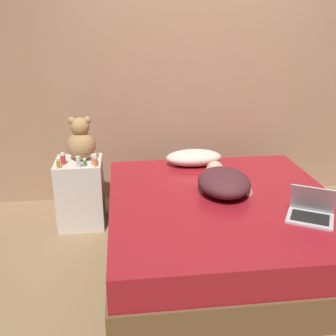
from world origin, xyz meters
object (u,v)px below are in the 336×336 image
bottle_amber (58,163)px  bottle_white (78,162)px  teddy_bear (81,141)px  bottle_green (85,162)px  bottle_orange (95,162)px  bottle_pink (94,159)px  person_lying (223,181)px  bottle_red (63,159)px  laptop (311,211)px  pillow (194,158)px

bottle_amber → bottle_white: 0.17m
teddy_bear → bottle_green: (0.04, -0.18, -0.14)m
teddy_bear → bottle_orange: size_ratio=4.41×
bottle_green → bottle_white: bearing=-150.3°
bottle_pink → bottle_orange: bearing=-77.3°
person_lying → bottle_green: size_ratio=10.25×
person_lying → bottle_pink: 1.13m
person_lying → bottle_amber: (-1.33, 0.37, 0.08)m
bottle_red → laptop: bearing=-28.6°
laptop → bottle_red: (-1.80, 0.98, 0.12)m
person_lying → bottle_orange: (-1.03, 0.38, 0.08)m
laptop → teddy_bear: teddy_bear is taller
person_lying → bottle_white: (-1.17, 0.37, 0.08)m
bottle_amber → bottle_red: 0.10m
bottle_white → person_lying: bearing=-17.7°
bottle_amber → bottle_red: size_ratio=0.89×
bottle_white → teddy_bear: bearing=86.3°
pillow → person_lying: person_lying is taller
pillow → laptop: laptop is taller
bottle_green → bottle_white: 0.06m
pillow → bottle_red: (-1.18, -0.17, 0.10)m
person_lying → teddy_bear: teddy_bear is taller
bottle_amber → teddy_bear: bearing=49.5°
teddy_bear → bottle_amber: teddy_bear is taller
person_lying → laptop: laptop is taller
person_lying → teddy_bear: size_ratio=1.72×
laptop → bottle_amber: laptop is taller
person_lying → bottle_white: size_ratio=6.95×
person_lying → laptop: size_ratio=1.73×
pillow → bottle_orange: size_ratio=6.01×
bottle_pink → bottle_green: bearing=-155.1°
pillow → laptop: 1.31m
laptop → bottle_red: 2.06m
bottle_orange → bottle_white: size_ratio=0.91×
person_lying → bottle_red: bottle_red is taller
bottle_amber → bottle_green: (0.22, 0.03, -0.01)m
teddy_bear → bottle_red: teddy_bear is taller
pillow → person_lying: 0.65m
laptop → bottle_amber: size_ratio=4.38×
bottle_red → pillow: bearing=8.2°
pillow → bottle_green: size_ratio=8.12×
pillow → teddy_bear: size_ratio=1.36×
person_lying → teddy_bear: 1.31m
pillow → bottle_red: bottle_red is taller
teddy_bear → bottle_pink: size_ratio=4.37×
bottle_pink → bottle_white: bearing=-153.2°
bottle_orange → bottle_pink: bearing=102.7°
bottle_pink → bottle_green: 0.09m
bottle_green → bottle_white: (-0.05, -0.03, 0.02)m
pillow → bottle_pink: size_ratio=5.96×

